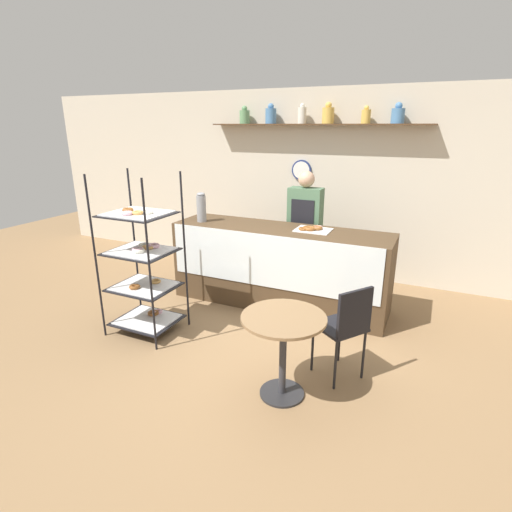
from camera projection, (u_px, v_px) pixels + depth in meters
name	position (u px, v px, depth m)	size (l,w,h in m)	color
ground_plane	(241.00, 342.00, 4.24)	(14.00, 14.00, 0.00)	olive
back_wall	(315.00, 183.00, 5.94)	(10.00, 0.30, 2.70)	beige
display_counter	(279.00, 267.00, 5.01)	(2.70, 0.71, 1.00)	#4C3823
pastry_rack	(143.00, 266.00, 4.26)	(0.72, 0.61, 1.75)	black
person_worker	(305.00, 228.00, 5.29)	(0.43, 0.23, 1.64)	#282833
cafe_table	(283.00, 337.00, 3.25)	(0.69, 0.69, 0.74)	#262628
cafe_chair	(346.00, 323.00, 3.46)	(0.53, 0.53, 0.90)	black
coffee_carafe	(201.00, 207.00, 5.13)	(0.12, 0.12, 0.38)	gray
donut_tray_counter	(312.00, 229.00, 4.74)	(0.41, 0.32, 0.05)	white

